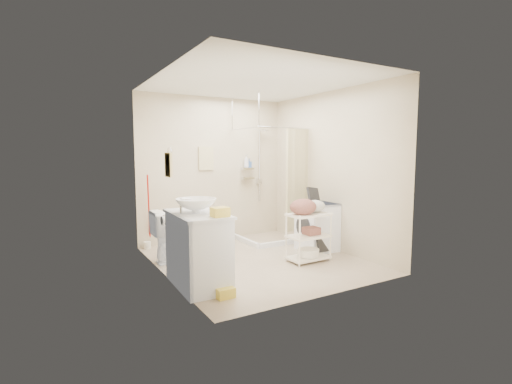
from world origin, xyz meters
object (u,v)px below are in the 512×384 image
at_px(washing_machine, 317,227).
at_px(laundry_rack, 309,233).
at_px(toilet, 178,236).
at_px(vanity, 198,249).

xyz_separation_m(washing_machine, laundry_rack, (-0.51, -0.42, 0.04)).
bearing_deg(toilet, laundry_rack, -118.15).
xyz_separation_m(vanity, toilet, (0.12, 1.12, -0.06)).
bearing_deg(vanity, washing_machine, 15.75).
distance_m(toilet, washing_machine, 2.25).
height_order(vanity, toilet, vanity).
height_order(toilet, washing_machine, washing_machine).
relative_size(vanity, washing_machine, 1.29).
xyz_separation_m(vanity, washing_machine, (2.30, 0.58, -0.05)).
bearing_deg(washing_machine, laundry_rack, -137.77).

